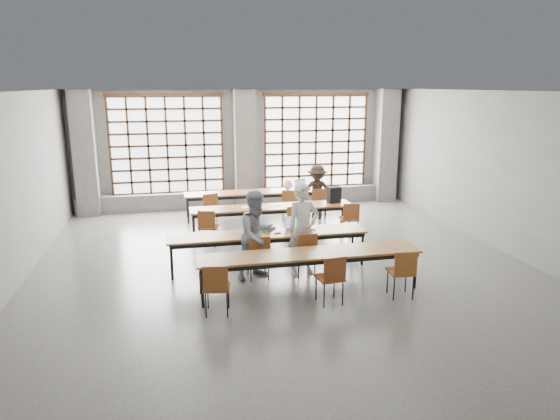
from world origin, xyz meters
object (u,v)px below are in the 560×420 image
Objects in this scene: chair_near_right at (403,269)px; red_pouch at (217,284)px; desk_row_c at (268,236)px; plastic_bag at (288,185)px; chair_back_right at (318,200)px; chair_back_left at (209,206)px; laptop_front at (293,227)px; chair_mid_left at (208,224)px; green_box at (265,230)px; student_back at (317,192)px; chair_mid_right at (350,216)px; student_female at (257,235)px; chair_near_left at (216,284)px; chair_back_mid at (289,202)px; chair_front_left at (259,253)px; desk_row_d at (310,256)px; chair_front_right at (305,249)px; chair_near_mid at (332,275)px; laptop_back at (302,187)px; mouse at (314,229)px; student_male at (303,229)px; desk_row_b at (272,209)px; chair_mid_centre at (294,219)px; backpack at (334,195)px; phone at (278,233)px; desk_row_a at (257,194)px.

chair_near_right is 4.40× the size of red_pouch.
red_pouch is at bearing -122.19° from desk_row_c.
chair_back_right is at bearing -44.30° from plastic_bag.
chair_back_left is 2.23× the size of laptop_front.
chair_mid_left is 1.83m from green_box.
student_back reaches higher than chair_back_right.
desk_row_c is 2.80m from chair_mid_right.
chair_near_left is at bearing -148.21° from student_female.
chair_back_mid reaches higher than green_box.
desk_row_d is at bearing -42.78° from chair_front_left.
student_female is (-0.91, 0.13, 0.32)m from chair_front_right.
laptop_front is at bearing 94.00° from chair_near_mid.
laptop_front reaches higher than chair_near_mid.
desk_row_c is at bearing 134.94° from chair_near_right.
chair_front_right is at bearing -103.89° from laptop_back.
chair_front_left is 1.00× the size of chair_near_left.
desk_row_d is 1.42m from mouse.
desk_row_d is at bearing -98.92° from chair_front_right.
chair_back_right is 4.14m from student_male.
chair_front_left is (-1.53, -3.99, 0.00)m from chair_back_mid.
chair_back_mid reaches higher than desk_row_c.
desk_row_b is at bearing -142.44° from chair_back_right.
chair_mid_centre is 4.40× the size of red_pouch.
chair_mid_left is 2.20× the size of backpack.
chair_near_right is at bearing -46.31° from phone.
laptop_back reaches higher than chair_back_mid.
plastic_bag reaches higher than desk_row_a.
laptop_back is at bearing 91.96° from chair_near_right.
chair_near_mid is (1.00, -1.36, 0.00)m from chair_front_left.
chair_mid_right is 2.60m from laptop_back.
chair_mid_left reaches higher than desk_row_a.
desk_row_a is at bearing 92.42° from desk_row_b.
green_box is at bearing -105.28° from desk_row_b.
desk_row_d is at bearing -103.23° from laptop_back.
chair_back_left is (-1.38, -0.63, -0.13)m from desk_row_a.
laptop_front reaches higher than chair_near_left.
desk_row_c is at bearing -146.00° from chair_mid_right.
student_back is at bearing 32.91° from student_female.
laptop_back is at bearing 66.27° from chair_front_left.
laptop_front is (0.86, 0.61, -0.06)m from student_female.
laptop_back reaches higher than green_box.
desk_row_b is at bearing 90.82° from laptop_front.
desk_row_b is at bearing 67.36° from chair_near_left.
mouse is (2.17, 1.97, 0.21)m from chair_near_left.
chair_back_right is at bearing 32.12° from student_female.
chair_near_right is (1.54, -5.98, -0.13)m from desk_row_a.
chair_mid_centre is 4.08m from red_pouch.
chair_back_right is at bearing 98.59° from chair_mid_right.
chair_mid_centre is 1.60m from mouse.
chair_mid_centre and chair_front_right have the same top height.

